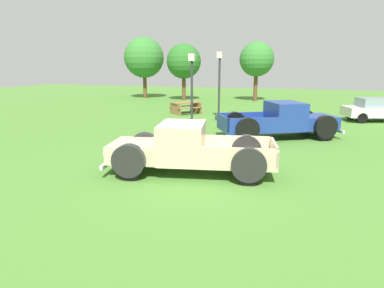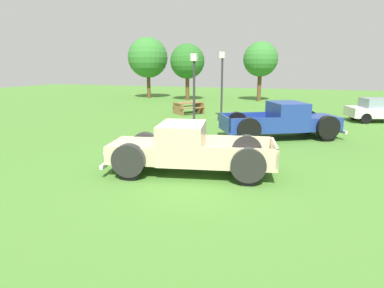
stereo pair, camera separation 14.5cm
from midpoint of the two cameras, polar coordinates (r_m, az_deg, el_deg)
ground_plane at (r=9.90m, az=-0.01°, el=-5.14°), size 80.00×80.00×0.00m
pickup_truck_foreground at (r=9.79m, az=-2.51°, el=-0.96°), size 5.20×2.73×1.51m
pickup_truck_behind_left at (r=15.24m, az=15.73°, el=3.89°), size 5.50×4.06×1.60m
sedan_distant_a at (r=22.03m, az=29.73°, el=5.28°), size 4.35×2.69×1.35m
lamp_post_near at (r=16.93m, az=-0.28°, el=9.52°), size 0.36×0.36×3.83m
lamp_post_far at (r=19.51m, az=4.54°, el=10.29°), size 0.36×0.36×4.02m
picnic_table at (r=22.31m, az=-1.29°, el=6.55°), size 2.30×2.33×0.78m
oak_tree_east at (r=31.11m, az=11.04°, el=14.22°), size 3.10×3.10×5.31m
oak_tree_west at (r=33.79m, az=-8.46°, el=14.61°), size 3.92×3.92×5.93m
oak_tree_center at (r=31.19m, az=-1.59°, el=14.14°), size 3.18×3.18×5.18m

